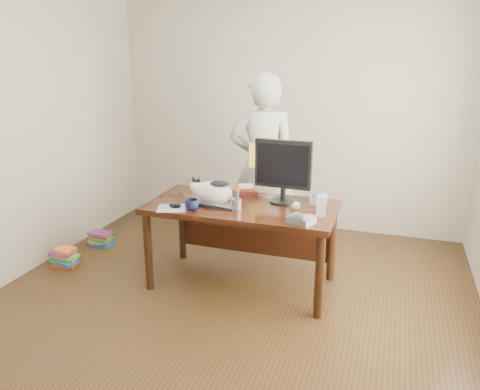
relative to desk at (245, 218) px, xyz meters
name	(u,v)px	position (x,y,z in m)	size (l,w,h in m)	color
room	(215,149)	(0.00, -0.68, 0.75)	(4.50, 4.50, 4.50)	black
desk	(245,218)	(0.00, 0.00, 0.00)	(1.60, 0.80, 0.75)	black
keyboard	(214,204)	(-0.22, -0.17, 0.16)	(0.45, 0.21, 0.03)	black
cat	(212,191)	(-0.23, -0.18, 0.27)	(0.42, 0.24, 0.24)	white
monitor	(283,168)	(0.32, 0.08, 0.46)	(0.49, 0.25, 0.55)	black
pen_cup	(237,203)	(0.00, -0.21, 0.20)	(0.09, 0.09, 0.20)	gray
mousepad	(172,208)	(-0.52, -0.36, 0.15)	(0.29, 0.28, 0.01)	#ABAFB8
mouse	(175,205)	(-0.50, -0.34, 0.17)	(0.12, 0.10, 0.04)	black
coffee_mug	(192,205)	(-0.34, -0.35, 0.19)	(0.12, 0.12, 0.09)	black
phone	(301,219)	(0.57, -0.36, 0.18)	(0.23, 0.21, 0.09)	#5C5C60
speaker	(321,206)	(0.68, -0.14, 0.23)	(0.08, 0.09, 0.16)	#ADADB0
baseball	(296,206)	(0.47, -0.08, 0.18)	(0.07, 0.07, 0.07)	beige
book_stack	(247,190)	(-0.06, 0.26, 0.18)	(0.25, 0.21, 0.08)	#491713
calculator	(318,198)	(0.60, 0.21, 0.18)	(0.20, 0.24, 0.06)	#5C5C60
person	(263,166)	(-0.04, 0.70, 0.31)	(0.66, 0.44, 1.82)	silver
held_book	(258,155)	(-0.04, 0.53, 0.45)	(0.19, 0.14, 0.24)	gold
book_pile_a	(65,257)	(-1.75, -0.28, -0.51)	(0.27, 0.22, 0.18)	#A83018
book_pile_b	(101,239)	(-1.72, 0.27, -0.53)	(0.26, 0.20, 0.15)	#185391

